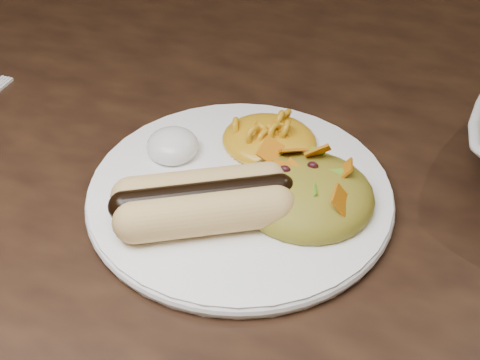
% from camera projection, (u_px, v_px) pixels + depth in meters
% --- Properties ---
extents(table, '(1.60, 0.90, 0.75)m').
position_uv_depth(table, '(159.00, 204.00, 0.73)').
color(table, '#311E11').
rests_on(table, floor).
extents(plate, '(0.31, 0.31, 0.01)m').
position_uv_depth(plate, '(240.00, 195.00, 0.59)').
color(plate, white).
rests_on(plate, table).
extents(hotdog, '(0.11, 0.12, 0.03)m').
position_uv_depth(hotdog, '(203.00, 201.00, 0.56)').
color(hotdog, '#D7BC6A').
rests_on(hotdog, plate).
extents(mac_and_cheese, '(0.09, 0.08, 0.03)m').
position_uv_depth(mac_and_cheese, '(270.00, 130.00, 0.63)').
color(mac_and_cheese, gold).
rests_on(mac_and_cheese, plate).
extents(sour_cream, '(0.05, 0.05, 0.03)m').
position_uv_depth(sour_cream, '(172.00, 141.00, 0.62)').
color(sour_cream, white).
rests_on(sour_cream, plate).
extents(taco_salad, '(0.11, 0.10, 0.05)m').
position_uv_depth(taco_salad, '(307.00, 184.00, 0.57)').
color(taco_salad, '#C38517').
rests_on(taco_salad, plate).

